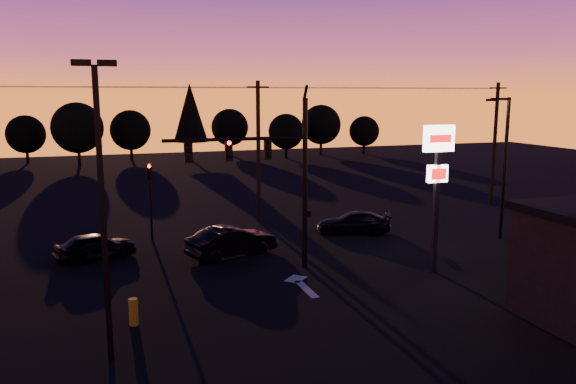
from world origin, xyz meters
The scene contains 22 objects.
ground centered at (0.00, 0.00, 0.00)m, with size 120.00×120.00×0.00m, color black.
lane_arrow centered at (0.50, 1.67, 0.01)m, with size 1.20×3.10×0.01m.
traffic_signal_mast centered at (-0.10, 3.99, 4.94)m, with size 6.79×0.52×8.58m.
secondary_signal centered at (-5.00, 11.49, 2.86)m, with size 0.30×0.31×4.35m.
parking_lot_light centered at (-7.50, -3.00, 5.27)m, with size 1.25×0.30×9.14m.
pylon_sign centered at (7.00, 1.50, 4.91)m, with size 1.50×0.28×6.80m.
streetlight centered at (13.91, 5.50, 4.42)m, with size 1.55×0.35×8.00m.
utility_pole_1 centered at (2.00, 14.00, 4.59)m, with size 1.40×0.26×9.00m.
utility_pole_2 centered at (20.00, 14.00, 4.59)m, with size 1.40×0.26×9.00m.
power_wires centered at (2.00, 14.00, 8.57)m, with size 36.00×1.22×0.07m.
bollard centered at (-6.67, -0.56, 0.49)m, with size 0.33×0.33×0.98m, color #A39412.
tree_1 centered at (-16.00, 53.00, 3.43)m, with size 4.54×4.54×5.71m.
tree_2 centered at (-10.00, 48.00, 4.37)m, with size 5.77×5.78×7.26m.
tree_3 centered at (-4.00, 52.00, 3.75)m, with size 4.95×4.95×6.22m.
tree_4 centered at (3.00, 49.00, 5.93)m, with size 4.18×4.18×9.50m.
tree_5 centered at (9.00, 54.00, 3.75)m, with size 4.95×4.95×6.22m.
tree_6 centered at (15.00, 48.00, 3.43)m, with size 4.54×4.54×5.71m.
tree_7 centered at (21.00, 51.00, 4.06)m, with size 5.36×5.36×6.74m.
tree_8 centered at (27.00, 50.00, 3.12)m, with size 4.12×4.12×5.19m.
car_left centered at (-8.00, 8.50, 0.67)m, with size 1.59×3.94×1.34m, color black.
car_mid centered at (-1.38, 6.90, 0.76)m, with size 1.62×4.64×1.53m, color black.
car_right centered at (6.56, 9.34, 0.63)m, with size 1.77×4.36×1.26m, color black.
Camera 1 is at (-7.40, -20.33, 8.17)m, focal length 35.00 mm.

